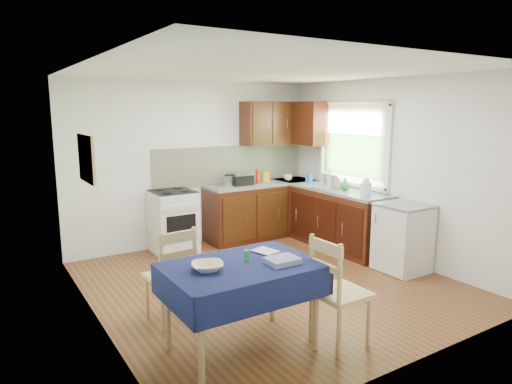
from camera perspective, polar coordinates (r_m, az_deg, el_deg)
floor at (r=5.64m, az=1.72°, el=-11.29°), size 4.20×4.20×0.00m
ceiling at (r=5.27m, az=1.87°, el=14.91°), size 4.00×4.20×0.02m
wall_back at (r=7.14m, az=-7.68°, el=3.55°), size 4.00×0.02×2.50m
wall_front at (r=3.79m, az=19.84°, el=-2.90°), size 4.00×0.02×2.50m
wall_left at (r=4.53m, az=-19.71°, el=-0.82°), size 0.02×4.20×2.50m
wall_right at (r=6.63m, az=16.30°, el=2.72°), size 0.02×4.20×2.50m
base_cabinets at (r=7.25m, az=5.11°, el=-2.87°), size 1.90×2.30×0.86m
worktop_back at (r=7.43m, az=0.75°, el=1.02°), size 1.90×0.60×0.04m
worktop_right at (r=6.92m, az=10.48°, el=0.17°), size 0.60×1.70×0.04m
worktop_corner at (r=7.79m, az=4.76°, el=1.43°), size 0.60×0.60×0.04m
splashback at (r=7.42m, az=-3.05°, el=3.49°), size 2.70×0.02×0.60m
upper_cabinets at (r=7.60m, az=3.80°, el=8.56°), size 1.20×0.85×0.70m
stove at (r=6.81m, az=-10.30°, el=-3.61°), size 0.60×0.61×0.92m
window at (r=7.06m, az=12.04°, el=6.61°), size 0.04×1.48×1.26m
fridge at (r=6.21m, az=17.87°, el=-5.47°), size 0.58×0.60×0.89m
corkboard at (r=4.78m, az=-20.41°, el=3.92°), size 0.04×0.62×0.47m
dining_table at (r=3.95m, az=-1.82°, el=-10.47°), size 1.29×0.87×0.78m
chair_far at (r=4.56m, az=-10.42°, el=-9.88°), size 0.47×0.47×0.97m
chair_near at (r=4.14m, az=10.02°, el=-11.79°), size 0.45×0.45×1.00m
toaster at (r=7.11m, az=-3.23°, el=1.44°), size 0.24×0.15×0.19m
sandwich_press at (r=7.20m, az=-1.96°, el=1.65°), size 0.33×0.29×0.19m
sauce_bottle at (r=7.25m, az=0.17°, el=1.94°), size 0.06×0.06×0.25m
yellow_packet at (r=7.54m, az=1.17°, el=1.95°), size 0.14×0.10×0.17m
dish_rack at (r=7.01m, az=9.22°, el=0.71°), size 0.45×0.35×0.22m
kettle at (r=6.48m, az=13.59°, el=0.53°), size 0.15×0.15×0.25m
cup at (r=7.63m, az=4.01°, el=1.81°), size 0.18×0.18×0.11m
soap_bottle_a at (r=6.97m, az=9.19°, el=1.59°), size 0.12×0.12×0.27m
soap_bottle_b at (r=7.47m, az=6.64°, el=1.89°), size 0.11×0.11×0.19m
soap_bottle_c at (r=6.84m, az=11.08°, el=0.97°), size 0.17×0.17×0.18m
plate_bowl at (r=3.78m, az=-6.09°, el=-9.26°), size 0.33×0.33×0.06m
book at (r=4.16m, az=0.41°, el=-7.68°), size 0.22×0.26×0.02m
spice_jar at (r=3.98m, az=-1.17°, el=-7.93°), size 0.05×0.05×0.10m
tea_towel at (r=3.94m, az=3.31°, el=-8.54°), size 0.27×0.22×0.05m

